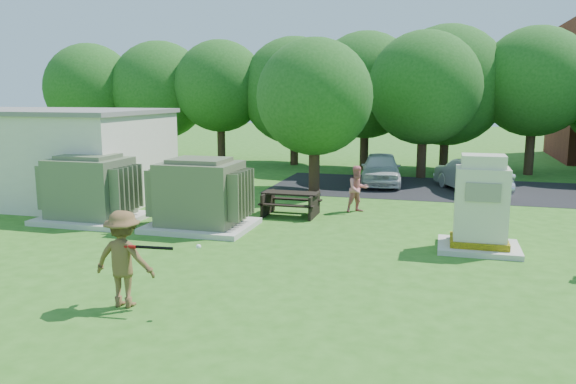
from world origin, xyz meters
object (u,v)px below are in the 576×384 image
(car_silver_a, at_px, (471,175))
(person_at_picnic, at_px, (358,189))
(picnic_table, at_px, (291,201))
(transformer_right, at_px, (200,196))
(batter, at_px, (124,259))
(car_white, at_px, (381,169))
(transformer_left, at_px, (90,190))
(generator_cabinet, at_px, (481,209))

(car_silver_a, bearing_deg, person_at_picnic, 28.87)
(picnic_table, xyz_separation_m, car_silver_a, (5.80, 6.21, 0.20))
(transformer_right, height_order, batter, transformer_right)
(car_white, bearing_deg, person_at_picnic, -97.67)
(transformer_left, xyz_separation_m, generator_cabinet, (11.46, -0.25, 0.09))
(person_at_picnic, bearing_deg, transformer_left, 168.04)
(generator_cabinet, distance_m, batter, 8.75)
(transformer_right, xyz_separation_m, car_silver_a, (7.89, 8.57, -0.29))
(transformer_right, distance_m, car_silver_a, 11.65)
(batter, relative_size, car_silver_a, 0.44)
(batter, distance_m, person_at_picnic, 9.97)
(generator_cabinet, xyz_separation_m, car_white, (-3.56, 9.73, -0.37))
(picnic_table, bearing_deg, transformer_left, -157.84)
(generator_cabinet, bearing_deg, car_white, 110.09)
(transformer_left, height_order, car_silver_a, transformer_left)
(generator_cabinet, bearing_deg, transformer_right, 178.15)
(transformer_right, distance_m, batter, 6.14)
(generator_cabinet, relative_size, car_silver_a, 0.58)
(transformer_left, distance_m, batter, 7.75)
(car_silver_a, bearing_deg, transformer_right, 23.16)
(car_silver_a, bearing_deg, car_white, -38.12)
(picnic_table, bearing_deg, batter, -96.21)
(transformer_right, relative_size, person_at_picnic, 1.93)
(picnic_table, bearing_deg, transformer_right, -131.60)
(batter, xyz_separation_m, car_silver_a, (6.71, 14.59, -0.23))
(transformer_left, bearing_deg, generator_cabinet, -1.26)
(picnic_table, relative_size, car_white, 0.44)
(batter, relative_size, person_at_picnic, 1.17)
(picnic_table, xyz_separation_m, car_white, (2.10, 7.12, 0.21))
(transformer_left, height_order, car_white, transformer_left)
(transformer_right, bearing_deg, batter, -78.89)
(car_white, relative_size, car_silver_a, 0.98)
(transformer_left, distance_m, generator_cabinet, 11.46)
(transformer_left, height_order, person_at_picnic, transformer_left)
(person_at_picnic, bearing_deg, transformer_right, -175.58)
(generator_cabinet, bearing_deg, picnic_table, 155.25)
(picnic_table, relative_size, batter, 0.99)
(generator_cabinet, bearing_deg, batter, -138.74)
(transformer_left, relative_size, car_white, 0.74)
(transformer_left, xyz_separation_m, picnic_table, (5.79, 2.36, -0.49))
(batter, relative_size, car_white, 0.45)
(generator_cabinet, height_order, car_white, generator_cabinet)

